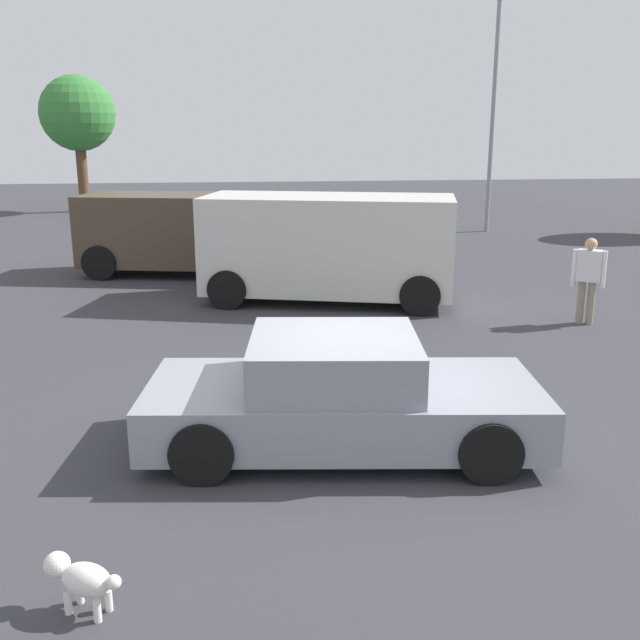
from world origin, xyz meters
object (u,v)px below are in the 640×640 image
sedan_foreground (341,396)px  suv_dark (185,231)px  dog (81,578)px  van_white (328,245)px  pedestrian (588,274)px  light_post_near (495,73)px

sedan_foreground → suv_dark: size_ratio=0.88×
sedan_foreground → dog: 3.42m
van_white → suv_dark: size_ratio=1.04×
sedan_foreground → van_white: van_white is taller
van_white → pedestrian: 4.89m
sedan_foreground → dog: bearing=-125.0°
suv_dark → dog: bearing=-77.9°
van_white → light_post_near: (6.67, 9.33, 3.94)m
van_white → pedestrian: bearing=166.7°
pedestrian → sedan_foreground: bearing=-18.1°
sedan_foreground → suv_dark: bearing=109.2°
suv_dark → light_post_near: bearing=45.0°
sedan_foreground → suv_dark: 10.26m
van_white → suv_dark: (-2.99, 3.17, -0.10)m
dog → van_white: (3.07, 9.38, 0.86)m
suv_dark → light_post_near: light_post_near is taller
van_white → light_post_near: bearing=-110.4°
sedan_foreground → van_white: 6.91m
suv_dark → pedestrian: (7.28, -5.50, -0.13)m
sedan_foreground → light_post_near: (7.47, 16.17, 4.49)m
pedestrian → light_post_near: bearing=-161.1°
van_white → suv_dark: van_white is taller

